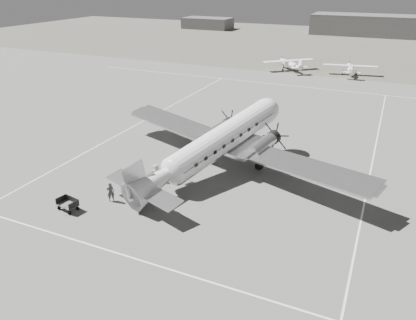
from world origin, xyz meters
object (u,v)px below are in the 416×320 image
object	(u,v)px
baggage_cart_far	(68,204)
ground_crew	(111,192)
ramp_agent	(142,178)
dc3_airliner	(216,145)
shed_secondary	(208,23)
baggage_cart_near	(134,186)
light_plane_left	(290,65)
passenger	(156,173)
hangar_main	(376,25)
light_plane_right	(350,70)

from	to	relation	value
baggage_cart_far	ground_crew	bearing A→B (deg)	59.33
ramp_agent	dc3_airliner	bearing A→B (deg)	-35.63
shed_secondary	baggage_cart_near	distance (m)	129.54
dc3_airliner	baggage_cart_far	xyz separation A→B (m)	(-8.65, -11.96, -2.47)
light_plane_left	passenger	xyz separation A→B (m)	(0.79, -55.91, -0.28)
dc3_airliner	ground_crew	xyz separation A→B (m)	(-6.22, -9.18, -2.10)
shed_secondary	passenger	size ratio (longest dim) A/B	9.93
hangar_main	ramp_agent	bearing A→B (deg)	-95.71
hangar_main	light_plane_right	size ratio (longest dim) A/B	3.96
hangar_main	shed_secondary	bearing A→B (deg)	-175.24
dc3_airliner	passenger	world-z (taller)	dc3_airliner
baggage_cart_near	ramp_agent	distance (m)	1.13
baggage_cart_far	dc3_airliner	bearing A→B (deg)	64.64
shed_secondary	hangar_main	bearing A→B (deg)	4.76
hangar_main	ground_crew	size ratio (longest dim) A/B	23.28
baggage_cart_far	ramp_agent	world-z (taller)	ramp_agent
ground_crew	ramp_agent	xyz separation A→B (m)	(1.17, 3.34, 0.03)
dc3_airliner	light_plane_left	distance (m)	51.98
dc3_airliner	passenger	distance (m)	6.51
hangar_main	baggage_cart_near	world-z (taller)	hangar_main
light_plane_right	baggage_cart_far	bearing A→B (deg)	-113.99
baggage_cart_near	ramp_agent	world-z (taller)	ramp_agent
dc3_airliner	baggage_cart_near	world-z (taller)	dc3_airliner
hangar_main	light_plane_right	bearing A→B (deg)	-90.39
baggage_cart_near	ground_crew	size ratio (longest dim) A/B	0.99
passenger	light_plane_right	bearing A→B (deg)	4.16
ramp_agent	baggage_cart_near	bearing A→B (deg)	165.95
light_plane_left	passenger	size ratio (longest dim) A/B	6.33
dc3_airliner	passenger	xyz separation A→B (m)	(-4.49, -4.23, -2.09)
light_plane_left	passenger	world-z (taller)	light_plane_left
light_plane_right	hangar_main	bearing A→B (deg)	79.30
baggage_cart_near	passenger	xyz separation A→B (m)	(0.91, 2.59, 0.40)
hangar_main	ground_crew	world-z (taller)	hangar_main
hangar_main	ground_crew	distance (m)	128.73
ramp_agent	passenger	xyz separation A→B (m)	(0.56, 1.60, -0.03)
shed_secondary	passenger	distance (m)	127.46
hangar_main	baggage_cart_near	bearing A→B (deg)	-95.82
shed_secondary	light_plane_right	xyz separation A→B (m)	(59.55, -61.55, -0.90)
light_plane_right	passenger	distance (m)	57.64
ground_crew	light_plane_left	bearing A→B (deg)	-135.13
baggage_cart_near	baggage_cart_far	world-z (taller)	baggage_cart_far
baggage_cart_near	passenger	size ratio (longest dim) A/B	0.98
shed_secondary	light_plane_right	bearing A→B (deg)	-45.95
light_plane_left	ground_crew	world-z (taller)	light_plane_left
baggage_cart_near	passenger	world-z (taller)	passenger
baggage_cart_far	baggage_cart_near	bearing A→B (deg)	68.13
baggage_cart_near	baggage_cart_far	xyz separation A→B (m)	(-3.26, -5.13, 0.02)
baggage_cart_near	baggage_cart_far	bearing A→B (deg)	-140.98
dc3_airliner	ground_crew	bearing A→B (deg)	-104.83
baggage_cart_near	ground_crew	world-z (taller)	ground_crew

